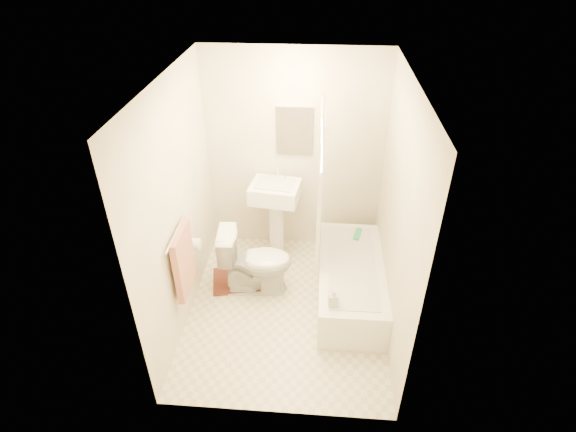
# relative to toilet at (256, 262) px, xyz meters

# --- Properties ---
(floor) EXTENTS (2.40, 2.40, 0.00)m
(floor) POSITION_rel_toilet_xyz_m (0.35, -0.29, -0.38)
(floor) COLOR beige
(floor) RESTS_ON ground
(ceiling) EXTENTS (2.40, 2.40, 0.00)m
(ceiling) POSITION_rel_toilet_xyz_m (0.35, -0.29, 2.02)
(ceiling) COLOR white
(ceiling) RESTS_ON ground
(wall_back) EXTENTS (2.00, 0.02, 2.40)m
(wall_back) POSITION_rel_toilet_xyz_m (0.35, 0.91, 0.82)
(wall_back) COLOR beige
(wall_back) RESTS_ON ground
(wall_left) EXTENTS (0.02, 2.40, 2.40)m
(wall_left) POSITION_rel_toilet_xyz_m (-0.65, -0.29, 0.82)
(wall_left) COLOR beige
(wall_left) RESTS_ON ground
(wall_right) EXTENTS (0.02, 2.40, 2.40)m
(wall_right) POSITION_rel_toilet_xyz_m (1.35, -0.29, 0.82)
(wall_right) COLOR beige
(wall_right) RESTS_ON ground
(mirror) EXTENTS (0.40, 0.03, 0.55)m
(mirror) POSITION_rel_toilet_xyz_m (0.35, 0.89, 1.12)
(mirror) COLOR white
(mirror) RESTS_ON wall_back
(curtain_rod) EXTENTS (0.03, 1.70, 0.03)m
(curtain_rod) POSITION_rel_toilet_xyz_m (0.65, -0.19, 1.62)
(curtain_rod) COLOR silver
(curtain_rod) RESTS_ON wall_back
(shower_curtain) EXTENTS (0.04, 0.80, 1.55)m
(shower_curtain) POSITION_rel_toilet_xyz_m (0.65, 0.21, 0.84)
(shower_curtain) COLOR silver
(shower_curtain) RESTS_ON curtain_rod
(towel_bar) EXTENTS (0.02, 0.60, 0.02)m
(towel_bar) POSITION_rel_toilet_xyz_m (-0.61, -0.54, 0.72)
(towel_bar) COLOR silver
(towel_bar) RESTS_ON wall_left
(towel) EXTENTS (0.06, 0.45, 0.66)m
(towel) POSITION_rel_toilet_xyz_m (-0.58, -0.54, 0.40)
(towel) COLOR #CC7266
(towel) RESTS_ON towel_bar
(toilet_paper) EXTENTS (0.11, 0.12, 0.12)m
(toilet_paper) POSITION_rel_toilet_xyz_m (-0.58, -0.17, 0.32)
(toilet_paper) COLOR white
(toilet_paper) RESTS_ON wall_left
(toilet) EXTENTS (0.79, 0.48, 0.75)m
(toilet) POSITION_rel_toilet_xyz_m (0.00, 0.00, 0.00)
(toilet) COLOR silver
(toilet) RESTS_ON floor
(sink) EXTENTS (0.59, 0.50, 1.05)m
(sink) POSITION_rel_toilet_xyz_m (0.15, 0.66, 0.15)
(sink) COLOR white
(sink) RESTS_ON floor
(bathtub) EXTENTS (0.67, 1.52, 0.43)m
(bathtub) POSITION_rel_toilet_xyz_m (1.02, -0.04, -0.16)
(bathtub) COLOR white
(bathtub) RESTS_ON floor
(bath_mat) EXTENTS (0.70, 0.58, 0.02)m
(bath_mat) POSITION_rel_toilet_xyz_m (-0.20, 0.11, -0.37)
(bath_mat) COLOR #4C2B1B
(bath_mat) RESTS_ON floor
(soap_bottle) EXTENTS (0.10, 0.10, 0.20)m
(soap_bottle) POSITION_rel_toilet_xyz_m (0.81, -0.64, 0.15)
(soap_bottle) COLOR white
(soap_bottle) RESTS_ON bathtub
(scrub_brush) EXTENTS (0.11, 0.22, 0.04)m
(scrub_brush) POSITION_rel_toilet_xyz_m (1.10, 0.49, 0.07)
(scrub_brush) COLOR #36A46C
(scrub_brush) RESTS_ON bathtub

